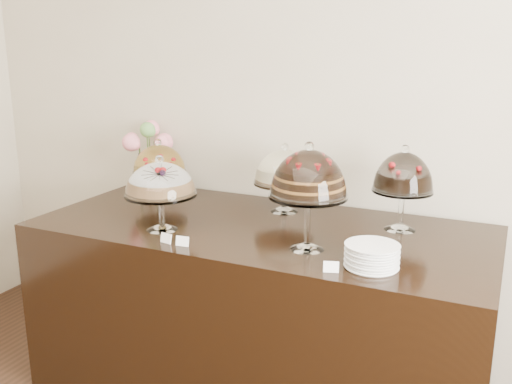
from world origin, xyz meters
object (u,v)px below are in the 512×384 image
at_px(cake_stand_sugar_sponge, 160,182).
at_px(cake_stand_cheesecake, 285,170).
at_px(flower_vase, 148,149).
at_px(plate_stack, 372,256).
at_px(cake_stand_fruit_tart, 159,162).
at_px(cake_stand_choco_layer, 309,178).
at_px(cake_stand_dark_choco, 403,176).
at_px(display_counter, 260,310).

xyz_separation_m(cake_stand_sugar_sponge, cake_stand_cheesecake, (0.41, 0.53, -0.01)).
relative_size(flower_vase, plate_stack, 2.01).
bearing_deg(flower_vase, cake_stand_fruit_tart, -38.19).
height_order(cake_stand_choco_layer, cake_stand_dark_choco, cake_stand_choco_layer).
height_order(cake_stand_cheesecake, cake_stand_fruit_tart, cake_stand_cheesecake).
bearing_deg(cake_stand_dark_choco, display_counter, -160.47).
height_order(cake_stand_choco_layer, cake_stand_fruit_tart, cake_stand_choco_layer).
relative_size(display_counter, plate_stack, 10.42).
relative_size(cake_stand_choco_layer, plate_stack, 2.22).
distance_m(cake_stand_fruit_tart, flower_vase, 0.21).
bearing_deg(cake_stand_cheesecake, display_counter, -92.74).
relative_size(cake_stand_fruit_tart, plate_stack, 1.62).
height_order(display_counter, cake_stand_fruit_tart, cake_stand_fruit_tart).
bearing_deg(cake_stand_fruit_tart, cake_stand_dark_choco, -0.39).
height_order(cake_stand_dark_choco, cake_stand_fruit_tart, cake_stand_dark_choco).
bearing_deg(flower_vase, display_counter, -21.83).
bearing_deg(cake_stand_fruit_tart, flower_vase, 141.81).
bearing_deg(plate_stack, cake_stand_cheesecake, 136.64).
bearing_deg(display_counter, plate_stack, -25.94).
xyz_separation_m(cake_stand_cheesecake, plate_stack, (0.61, -0.58, -0.18)).
relative_size(cake_stand_cheesecake, cake_stand_dark_choco, 0.89).
relative_size(cake_stand_cheesecake, flower_vase, 0.86).
bearing_deg(cake_stand_choco_layer, cake_stand_sugar_sponge, -176.62).
bearing_deg(cake_stand_dark_choco, flower_vase, 174.85).
bearing_deg(plate_stack, cake_stand_fruit_tart, 158.53).
relative_size(cake_stand_dark_choco, flower_vase, 0.97).
relative_size(display_counter, cake_stand_sugar_sponge, 6.09).
height_order(display_counter, cake_stand_sugar_sponge, cake_stand_sugar_sponge).
relative_size(cake_stand_choco_layer, cake_stand_cheesecake, 1.28).
xyz_separation_m(display_counter, cake_stand_dark_choco, (0.63, 0.22, 0.71)).
distance_m(flower_vase, plate_stack, 1.68).
distance_m(cake_stand_sugar_sponge, plate_stack, 1.04).
xyz_separation_m(cake_stand_dark_choco, plate_stack, (-0.01, -0.53, -0.21)).
distance_m(display_counter, cake_stand_fruit_tart, 1.02).
xyz_separation_m(display_counter, cake_stand_fruit_tart, (-0.74, 0.23, 0.66)).
xyz_separation_m(flower_vase, plate_stack, (1.53, -0.67, -0.20)).
height_order(display_counter, cake_stand_choco_layer, cake_stand_choco_layer).
height_order(cake_stand_sugar_sponge, cake_stand_dark_choco, cake_stand_dark_choco).
xyz_separation_m(display_counter, flower_vase, (-0.90, 0.36, 0.70)).
bearing_deg(cake_stand_cheesecake, plate_stack, -43.36).
xyz_separation_m(cake_stand_cheesecake, flower_vase, (-0.92, 0.09, 0.02)).
relative_size(cake_stand_sugar_sponge, cake_stand_fruit_tart, 1.06).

